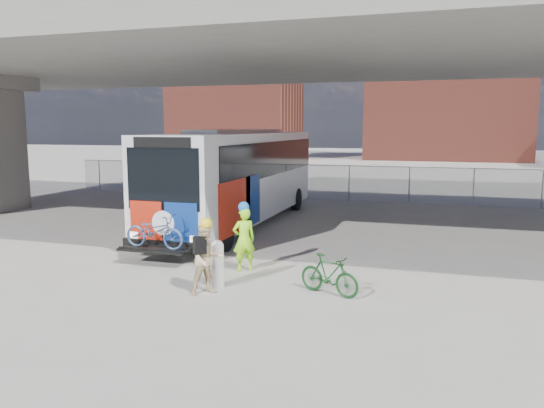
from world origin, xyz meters
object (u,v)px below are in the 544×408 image
at_px(bollard, 218,262).
at_px(cyclist_hivis, 244,238).
at_px(cyclist_tan, 207,258).
at_px(bike_parked, 329,275).
at_px(bus, 240,171).

relative_size(bollard, cyclist_hivis, 0.61).
distance_m(bollard, cyclist_hivis, 1.57).
xyz_separation_m(cyclist_tan, bike_parked, (2.66, 0.78, -0.38)).
height_order(bus, bike_parked, bus).
xyz_separation_m(bus, cyclist_tan, (2.41, -8.44, -1.27)).
bearing_deg(cyclist_tan, bollard, 44.02).
distance_m(bus, cyclist_tan, 8.87).
height_order(cyclist_hivis, cyclist_tan, cyclist_hivis).
bearing_deg(cyclist_hivis, bus, -106.82).
bearing_deg(cyclist_tan, bike_parked, -28.20).
xyz_separation_m(bollard, cyclist_hivis, (0.10, 1.54, 0.29)).
bearing_deg(bus, cyclist_hivis, -68.27).
distance_m(bollard, cyclist_tan, 0.63).
bearing_deg(cyclist_hivis, bike_parked, 113.79).
bearing_deg(bike_parked, cyclist_hivis, 83.86).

